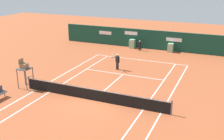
# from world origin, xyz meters

# --- Properties ---
(ground_plane) EXTENTS (80.00, 80.00, 0.01)m
(ground_plane) POSITION_xyz_m (-0.00, 0.58, 0.00)
(ground_plane) COLOR #A8512D
(tennis_net) EXTENTS (12.10, 0.10, 1.07)m
(tennis_net) POSITION_xyz_m (0.00, 0.00, 0.51)
(tennis_net) COLOR #4C4C51
(tennis_net) RESTS_ON ground_plane
(sponsor_back_wall) EXTENTS (25.00, 1.02, 2.44)m
(sponsor_back_wall) POSITION_xyz_m (-0.02, 16.96, 1.18)
(sponsor_back_wall) COLOR #144233
(sponsor_back_wall) RESTS_ON ground_plane
(umpire_chair) EXTENTS (1.00, 1.00, 2.52)m
(umpire_chair) POSITION_xyz_m (-6.43, 0.09, 1.71)
(umpire_chair) COLOR #47474C
(umpire_chair) RESTS_ON ground_plane
(player_on_baseline) EXTENTS (0.80, 0.66, 1.85)m
(player_on_baseline) POSITION_xyz_m (-1.07, 7.51, 0.98)
(player_on_baseline) COLOR black
(player_on_baseline) RESTS_ON ground_plane
(ball_kid_centre_post) EXTENTS (0.43, 0.20, 1.29)m
(ball_kid_centre_post) POSITION_xyz_m (-1.33, 15.65, 0.74)
(ball_kid_centre_post) COLOR black
(ball_kid_centre_post) RESTS_ON ground_plane
(tennis_ball_by_sideline) EXTENTS (0.07, 0.07, 0.07)m
(tennis_ball_by_sideline) POSITION_xyz_m (2.19, 5.41, 0.03)
(tennis_ball_by_sideline) COLOR #CCE033
(tennis_ball_by_sideline) RESTS_ON ground_plane
(tennis_ball_mid_court) EXTENTS (0.07, 0.07, 0.07)m
(tennis_ball_mid_court) POSITION_xyz_m (2.12, 1.85, 0.03)
(tennis_ball_mid_court) COLOR #CCE033
(tennis_ball_mid_court) RESTS_ON ground_plane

